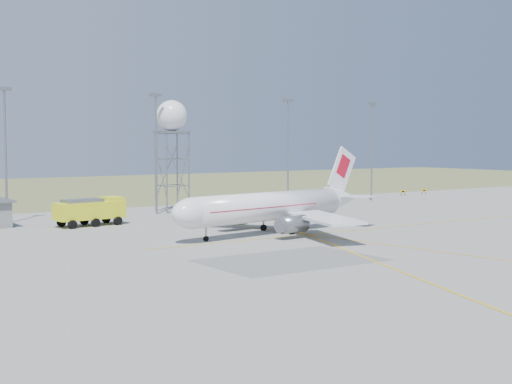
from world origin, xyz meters
TOP-DOWN VIEW (x-y plane):
  - grass_strip at (0.00, 140.00)m, footprint 400.00×120.00m
  - mast_a at (-35.00, 66.00)m, footprint 2.20×0.50m
  - mast_b at (-10.00, 66.00)m, footprint 2.20×0.50m
  - mast_c at (18.00, 66.00)m, footprint 2.20×0.50m
  - mast_d at (40.00, 66.00)m, footprint 2.20×0.50m
  - taxi_sign_near at (55.60, 72.00)m, footprint 1.60×0.17m
  - taxi_sign_far at (62.60, 72.00)m, footprint 1.60×0.17m
  - airliner_main at (-9.13, 33.84)m, footprint 34.15×32.85m
  - radar_tower at (-5.98, 67.93)m, footprint 5.40×5.40m
  - fire_truck at (-25.58, 55.96)m, footprint 10.56×5.03m

SIDE VIEW (x-z plane):
  - grass_strip at x=0.00m, z-range 0.00..0.03m
  - taxi_sign_near at x=55.60m, z-range 0.29..1.49m
  - taxi_sign_far at x=62.60m, z-range 0.29..1.49m
  - fire_truck at x=-25.58m, z-range -0.08..4.01m
  - airliner_main at x=-9.13m, z-range -2.25..9.39m
  - radar_tower at x=-5.98m, z-range 1.20..20.76m
  - mast_a at x=-35.00m, z-range 1.82..22.32m
  - mast_b at x=-10.00m, z-range 1.82..22.32m
  - mast_c at x=18.00m, z-range 1.82..22.32m
  - mast_d at x=40.00m, z-range 1.82..22.32m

